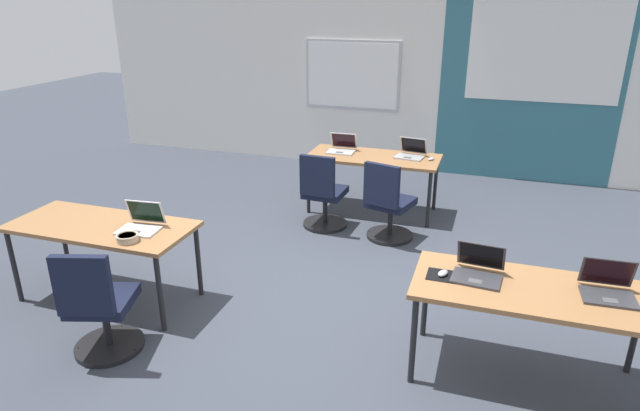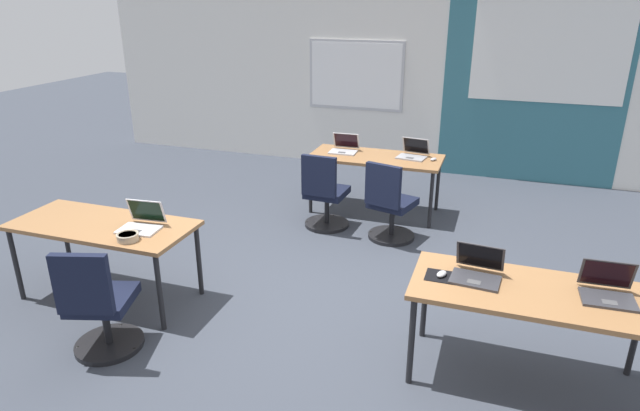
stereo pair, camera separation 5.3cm
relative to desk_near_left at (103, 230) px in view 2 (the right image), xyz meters
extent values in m
plane|color=#383D47|center=(1.75, 0.60, -0.66)|extent=(24.00, 24.00, 0.00)
cube|color=silver|center=(1.75, 4.80, 0.74)|extent=(10.00, 0.20, 2.80)
cube|color=#336B7A|center=(3.51, 4.69, 0.74)|extent=(2.44, 0.01, 2.80)
cube|color=#B7B7BC|center=(0.96, 4.69, 0.75)|extent=(1.48, 0.02, 1.04)
cube|color=white|center=(0.96, 4.68, 0.75)|extent=(1.40, 0.02, 0.96)
cube|color=white|center=(3.65, 4.67, 1.25)|extent=(2.00, 0.02, 1.49)
cube|color=olive|center=(0.00, 0.00, 0.04)|extent=(1.60, 0.70, 0.04)
cylinder|color=black|center=(-0.74, -0.30, -0.32)|extent=(0.04, 0.04, 0.68)
cylinder|color=black|center=(0.74, -0.30, -0.32)|extent=(0.04, 0.04, 0.68)
cylinder|color=black|center=(-0.74, 0.30, -0.32)|extent=(0.04, 0.04, 0.68)
cylinder|color=black|center=(0.74, 0.30, -0.32)|extent=(0.04, 0.04, 0.68)
cube|color=olive|center=(3.50, 0.00, 0.04)|extent=(1.60, 0.70, 0.04)
cylinder|color=black|center=(2.76, -0.30, -0.32)|extent=(0.04, 0.04, 0.68)
cylinder|color=black|center=(2.76, 0.30, -0.32)|extent=(0.04, 0.04, 0.68)
cylinder|color=black|center=(4.24, 0.30, -0.32)|extent=(0.04, 0.04, 0.68)
cube|color=olive|center=(1.75, 2.80, 0.04)|extent=(1.60, 0.70, 0.04)
cylinder|color=black|center=(1.01, 2.50, -0.32)|extent=(0.04, 0.04, 0.68)
cylinder|color=black|center=(2.49, 2.50, -0.32)|extent=(0.04, 0.04, 0.68)
cylinder|color=black|center=(1.01, 3.10, -0.32)|extent=(0.04, 0.04, 0.68)
cylinder|color=black|center=(2.49, 3.10, -0.32)|extent=(0.04, 0.04, 0.68)
cube|color=#333338|center=(3.12, 0.00, 0.07)|extent=(0.35, 0.26, 0.02)
cube|color=#4C4C4F|center=(3.12, -0.05, 0.08)|extent=(0.09, 0.07, 0.00)
cube|color=#333338|center=(3.14, 0.15, 0.18)|extent=(0.34, 0.11, 0.21)
cube|color=black|center=(3.14, 0.15, 0.18)|extent=(0.30, 0.10, 0.18)
cube|color=black|center=(2.90, -0.01, 0.06)|extent=(0.22, 0.19, 0.00)
ellipsoid|color=#B2B2B7|center=(2.90, -0.01, 0.08)|extent=(0.09, 0.11, 0.03)
cube|color=silver|center=(0.40, -0.03, 0.07)|extent=(0.35, 0.26, 0.02)
cube|color=#4C4C4F|center=(0.40, -0.08, 0.08)|extent=(0.10, 0.07, 0.00)
cube|color=silver|center=(0.39, 0.12, 0.18)|extent=(0.34, 0.10, 0.21)
cube|color=black|center=(0.39, 0.11, 0.18)|extent=(0.30, 0.09, 0.19)
cylinder|color=black|center=(0.48, -0.64, -0.64)|extent=(0.52, 0.52, 0.04)
cylinder|color=black|center=(0.48, -0.64, -0.45)|extent=(0.06, 0.06, 0.34)
cube|color=black|center=(0.48, -0.64, -0.24)|extent=(0.55, 0.55, 0.08)
cube|color=black|center=(0.55, -0.88, 0.03)|extent=(0.40, 0.17, 0.46)
sphere|color=black|center=(0.41, -0.42, -0.64)|extent=(0.04, 0.04, 0.04)
sphere|color=black|center=(0.71, -0.64, -0.64)|extent=(0.04, 0.04, 0.04)
sphere|color=black|center=(0.28, -0.77, -0.64)|extent=(0.04, 0.04, 0.04)
cube|color=#B7B7BC|center=(1.33, 2.81, 0.07)|extent=(0.34, 0.24, 0.02)
cube|color=#4C4C4F|center=(1.33, 2.76, 0.08)|extent=(0.09, 0.06, 0.00)
cube|color=#B7B7BC|center=(1.32, 2.97, 0.18)|extent=(0.33, 0.11, 0.20)
cube|color=black|center=(1.32, 2.97, 0.18)|extent=(0.30, 0.09, 0.18)
cylinder|color=black|center=(1.33, 2.17, -0.64)|extent=(0.52, 0.52, 0.04)
cylinder|color=black|center=(1.33, 2.17, -0.45)|extent=(0.06, 0.06, 0.34)
cube|color=black|center=(1.33, 2.17, -0.24)|extent=(0.46, 0.46, 0.08)
cube|color=black|center=(1.32, 1.92, 0.03)|extent=(0.40, 0.08, 0.46)
sphere|color=black|center=(1.34, 2.41, -0.64)|extent=(0.04, 0.04, 0.04)
sphere|color=black|center=(1.55, 2.09, -0.64)|extent=(0.04, 0.04, 0.04)
sphere|color=black|center=(1.11, 2.11, -0.64)|extent=(0.04, 0.04, 0.04)
cube|color=#9E9EA3|center=(2.18, 2.85, 0.07)|extent=(0.36, 0.28, 0.02)
cube|color=#4C4C4F|center=(2.17, 2.80, 0.08)|extent=(0.10, 0.07, 0.00)
cube|color=#9E9EA3|center=(2.20, 3.01, 0.18)|extent=(0.34, 0.14, 0.21)
cube|color=black|center=(2.20, 3.00, 0.18)|extent=(0.31, 0.12, 0.18)
ellipsoid|color=#B2B2B7|center=(2.44, 2.84, 0.08)|extent=(0.09, 0.11, 0.03)
cylinder|color=black|center=(2.13, 2.08, -0.64)|extent=(0.52, 0.52, 0.04)
cylinder|color=black|center=(2.13, 2.08, -0.45)|extent=(0.06, 0.06, 0.34)
cube|color=black|center=(2.13, 2.08, -0.24)|extent=(0.54, 0.54, 0.08)
cube|color=black|center=(2.06, 1.84, 0.03)|extent=(0.40, 0.17, 0.46)
sphere|color=black|center=(2.19, 2.31, -0.64)|extent=(0.04, 0.04, 0.04)
sphere|color=black|center=(2.32, 1.95, -0.64)|extent=(0.04, 0.04, 0.04)
sphere|color=black|center=(1.89, 2.07, -0.64)|extent=(0.04, 0.04, 0.04)
cube|color=#333338|center=(3.95, 0.01, 0.07)|extent=(0.34, 0.24, 0.02)
cube|color=#4C4C4F|center=(3.96, -0.04, 0.08)|extent=(0.09, 0.06, 0.00)
cube|color=#333338|center=(3.95, 0.16, 0.18)|extent=(0.33, 0.08, 0.21)
cube|color=black|center=(3.95, 0.15, 0.18)|extent=(0.30, 0.07, 0.19)
cylinder|color=tan|center=(0.44, -0.22, 0.09)|extent=(0.17, 0.17, 0.05)
torus|color=tan|center=(0.44, -0.22, 0.11)|extent=(0.18, 0.18, 0.02)
cylinder|color=#B26628|center=(0.44, -0.22, 0.11)|extent=(0.14, 0.14, 0.01)
camera|label=1|loc=(3.14, -3.50, 1.91)|focal=30.61mm
camera|label=2|loc=(3.19, -3.48, 1.91)|focal=30.61mm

